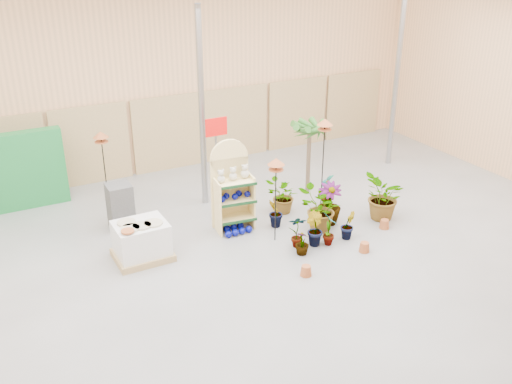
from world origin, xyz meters
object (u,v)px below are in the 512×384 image
display_shelf (231,188)px  pallet_stack (142,241)px  potted_plant_2 (320,210)px  bird_table_front (276,164)px

display_shelf → pallet_stack: bearing=-162.2°
potted_plant_2 → bird_table_front: bearing=176.0°
bird_table_front → pallet_stack: bearing=167.8°
display_shelf → potted_plant_2: size_ratio=1.99×
display_shelf → bird_table_front: size_ratio=1.08×
pallet_stack → bird_table_front: 3.00m
display_shelf → bird_table_front: display_shelf is taller
bird_table_front → display_shelf: bearing=118.0°
display_shelf → pallet_stack: display_shelf is taller
pallet_stack → bird_table_front: (2.64, -0.57, 1.30)m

